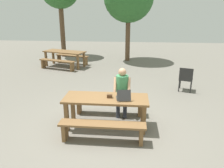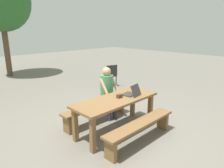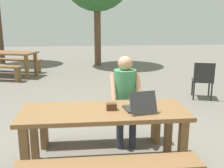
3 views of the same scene
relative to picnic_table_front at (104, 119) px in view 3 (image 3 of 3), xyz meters
The scene contains 9 objects.
ground_plane 0.63m from the picnic_table_front, ahead, with size 30.00×30.00×0.00m, color slate.
picnic_table_front is the anchor object (origin of this frame).
bench_far 0.73m from the picnic_table_front, 90.00° to the left, with size 1.83×0.30×0.43m.
laptop 0.45m from the picnic_table_front, 11.08° to the right, with size 0.36×0.40×0.25m.
small_pouch 0.18m from the picnic_table_front, ahead, with size 0.12×0.08×0.08m.
person_seated 0.73m from the picnic_table_front, 61.29° to the left, with size 0.42×0.41×1.29m.
plastic_chair 3.60m from the picnic_table_front, 47.69° to the left, with size 0.55×0.55×0.85m.
picnic_table_mid 6.36m from the picnic_table_front, 115.54° to the left, with size 2.17×1.35×0.77m.
bench_mid_north 6.85m from the picnic_table_front, 111.87° to the left, with size 1.83×0.82×0.45m.
Camera 3 is at (-0.21, -3.00, 1.80)m, focal length 43.20 mm.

